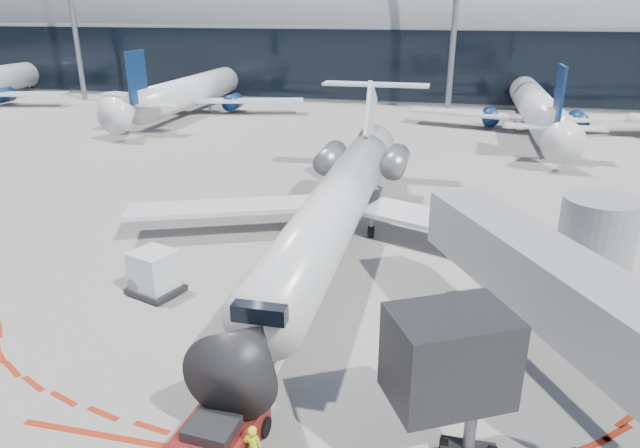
# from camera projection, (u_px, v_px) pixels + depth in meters

# --- Properties ---
(ground) EXTENTS (260.00, 260.00, 0.00)m
(ground) POSITION_uv_depth(u_px,v_px,m) (320.00, 284.00, 27.18)
(ground) COLOR gray
(ground) RESTS_ON ground
(apron_centerline) EXTENTS (0.25, 40.00, 0.01)m
(apron_centerline) POSITION_uv_depth(u_px,v_px,m) (328.00, 266.00, 29.00)
(apron_centerline) COLOR silver
(apron_centerline) RESTS_ON ground
(terminal_building) EXTENTS (150.00, 24.15, 24.00)m
(terminal_building) POSITION_uv_depth(u_px,v_px,m) (419.00, 34.00, 83.22)
(terminal_building) COLOR gray
(terminal_building) RESTS_ON ground
(jet_bridge) EXTENTS (10.03, 15.20, 4.90)m
(jet_bridge) POSITION_uv_depth(u_px,v_px,m) (556.00, 275.00, 21.32)
(jet_bridge) COLOR gray
(jet_bridge) RESTS_ON ground
(light_mast_west) EXTENTS (0.70, 0.70, 25.00)m
(light_mast_west) POSITION_uv_depth(u_px,v_px,m) (71.00, 4.00, 75.76)
(light_mast_west) COLOR gray
(light_mast_west) RESTS_ON ground
(light_mast_centre) EXTENTS (0.70, 0.70, 25.00)m
(light_mast_centre) POSITION_uv_depth(u_px,v_px,m) (456.00, 4.00, 65.31)
(light_mast_centre) COLOR gray
(light_mast_centre) RESTS_ON ground
(regional_jet) EXTENTS (24.78, 30.55, 7.65)m
(regional_jet) POSITION_uv_depth(u_px,v_px,m) (339.00, 201.00, 30.77)
(regional_jet) COLOR silver
(regional_jet) RESTS_ON ground
(pushback_tug) EXTENTS (2.44, 5.20, 1.33)m
(pushback_tug) POSITION_uv_depth(u_px,v_px,m) (218.00, 438.00, 16.70)
(pushback_tug) COLOR #510B0E
(pushback_tug) RESTS_ON ground
(uld_container) EXTENTS (2.71, 2.50, 2.08)m
(uld_container) POSITION_uv_depth(u_px,v_px,m) (154.00, 273.00, 25.94)
(uld_container) COLOR black
(uld_container) RESTS_ON ground
(bg_airliner_1) EXTENTS (31.83, 33.70, 10.30)m
(bg_airliner_1) POSITION_uv_depth(u_px,v_px,m) (195.00, 69.00, 69.79)
(bg_airliner_1) COLOR silver
(bg_airliner_1) RESTS_ON ground
(bg_airliner_2) EXTENTS (30.36, 32.15, 9.82)m
(bg_airliner_2) POSITION_uv_depth(u_px,v_px,m) (539.00, 83.00, 59.11)
(bg_airliner_2) COLOR silver
(bg_airliner_2) RESTS_ON ground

